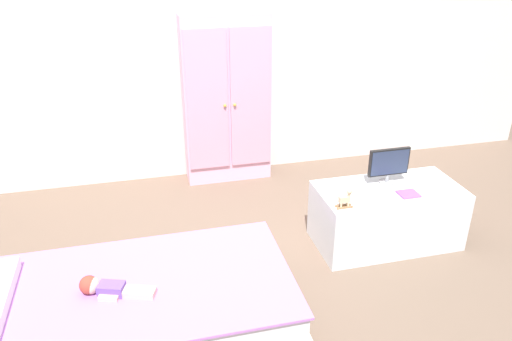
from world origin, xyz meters
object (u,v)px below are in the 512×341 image
Objects in this scene: bed at (125,308)px; wardrobe at (227,100)px; rocking_horse_toy at (346,199)px; book_purple at (408,194)px; doll at (103,287)px; tv_stand at (386,215)px; tv_monitor at (389,164)px.

wardrobe is at bearing 62.02° from bed.
rocking_horse_toy reaches higher than book_purple.
book_purple reaches higher than doll.
wardrobe is 1.59m from tv_stand.
tv_stand reaches higher than doll.
wardrobe is 11.28× the size of rocking_horse_toy.
doll is at bearing -120.01° from wardrobe.
rocking_horse_toy is (0.46, -1.42, -0.23)m from wardrobe.
tv_stand is at bearing 13.66° from bed.
book_purple is (1.90, 0.33, 0.12)m from doll.
doll is at bearing -164.13° from tv_monitor.
tv_monitor is 2.30× the size of rocking_horse_toy.
bed is at bearing 12.89° from doll.
rocking_horse_toy is at bearing 11.06° from bed.
rocking_horse_toy reaches higher than tv_stand.
wardrobe is 1.67m from book_purple.
doll is 3.12× the size of rocking_horse_toy.
tv_stand is 0.36m from tv_monitor.
rocking_horse_toy is at bearing -173.74° from book_purple.
wardrobe is at bearing 59.99° from doll.
bed is 1.30× the size of wardrobe.
doll is 0.28× the size of wardrobe.
tv_monitor is at bearing 15.87° from doll.
rocking_horse_toy is (1.44, 0.28, 0.17)m from doll.
tv_monitor is (0.86, -1.18, -0.14)m from wardrobe.
tv_stand is (1.82, 0.44, -0.09)m from doll.
bed is at bearing -166.34° from tv_stand.
doll is at bearing -170.00° from book_purple.
tv_monitor is at bearing 78.34° from tv_stand.
wardrobe reaches higher than tv_stand.
bed is 6.38× the size of tv_monitor.
rocking_horse_toy is at bearing -72.15° from wardrobe.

